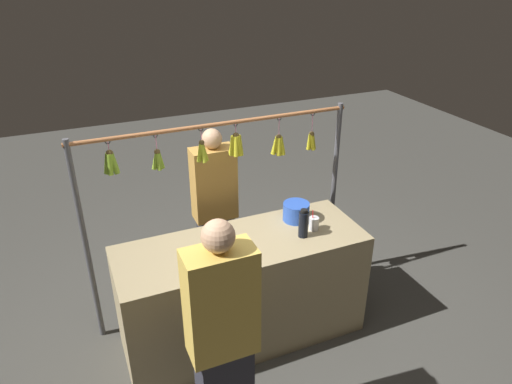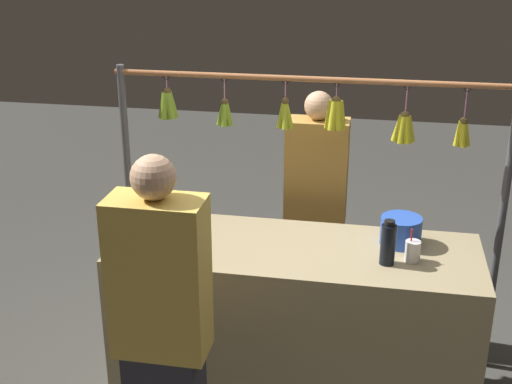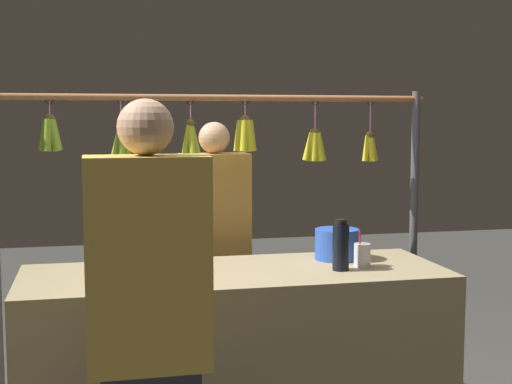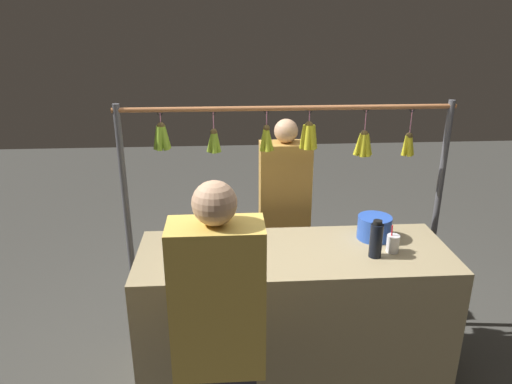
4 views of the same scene
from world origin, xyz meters
The scene contains 7 objects.
market_counter centered at (0.00, 0.00, 0.45)m, with size 1.90×0.69×0.90m, color tan.
display_rack centered at (0.00, -0.46, 1.25)m, with size 2.22×0.12×1.73m.
water_bottle centered at (-0.46, 0.10, 1.01)m, with size 0.07×0.07×0.23m.
blue_bucket centered at (-0.53, -0.15, 0.98)m, with size 0.21×0.21×0.15m, color blue.
drink_cup centered at (-0.59, 0.05, 0.96)m, with size 0.08×0.08×0.17m.
vendor_person centered at (-0.03, -0.72, 0.77)m, with size 0.37×0.20×1.57m.
customer_person centered at (0.45, 0.84, 0.82)m, with size 0.39×0.21×1.65m.
Camera 2 is at (-0.39, 3.15, 2.45)m, focal length 47.63 mm.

